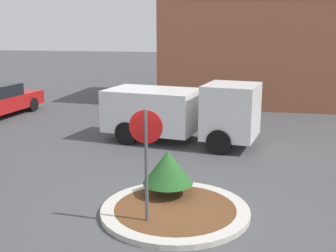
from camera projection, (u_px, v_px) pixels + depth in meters
name	position (u px, v px, depth m)	size (l,w,h in m)	color
ground_plane	(175.00, 213.00, 9.29)	(120.00, 120.00, 0.00)	#474749
traffic_island	(175.00, 210.00, 9.28)	(3.28, 3.28, 0.12)	#BCB7AD
stop_sign	(146.00, 147.00, 8.30)	(0.68, 0.07, 2.46)	#4C4C51
island_shrub	(168.00, 167.00, 9.87)	(1.19, 1.19, 1.07)	brown
utility_truck	(181.00, 111.00, 14.76)	(5.59, 2.90, 2.16)	white
storefront_building	(307.00, 35.00, 22.01)	(14.82, 6.07, 7.23)	#93563D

